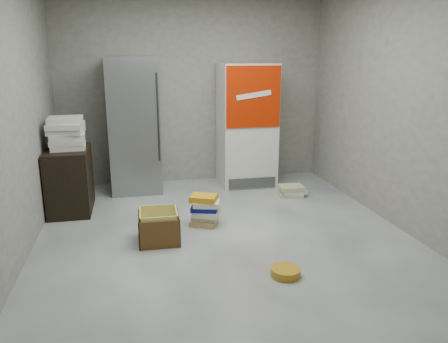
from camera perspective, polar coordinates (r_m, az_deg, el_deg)
ground at (r=4.66m, az=0.61°, el=-9.32°), size 5.00×5.00×0.00m
room_shell at (r=4.25m, az=0.68°, el=13.34°), size 4.04×5.04×2.82m
steel_fridge at (r=6.35m, az=-11.66°, el=5.92°), size 0.70×0.72×1.90m
coke_cooler at (r=6.57m, az=2.97°, el=6.10°), size 0.80×0.73×1.80m
wood_shelf at (r=5.80m, az=-19.48°, el=-1.06°), size 0.50×0.80×0.80m
supply_box_stack at (r=5.68m, az=-19.86°, el=4.74°), size 0.44×0.45×0.39m
phonebook_stack_main at (r=5.07m, az=-2.49°, el=-5.08°), size 0.39×0.35×0.36m
phonebook_stack_side at (r=6.20m, az=8.83°, el=-2.50°), size 0.40×0.33×0.15m
cardboard_box at (r=4.71m, az=-8.49°, el=-7.40°), size 0.43×0.43×0.34m
bucket_lid at (r=4.06m, az=8.04°, el=-12.85°), size 0.29×0.29×0.07m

